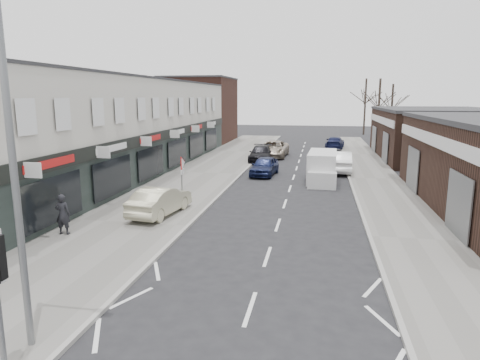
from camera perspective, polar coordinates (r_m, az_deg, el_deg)
The scene contains 20 objects.
ground at distance 10.64m, azimuth -0.48°, elevation -21.72°, with size 160.00×160.00×0.00m, color black.
pavement_left at distance 32.43m, azimuth -4.82°, elevation 0.88°, with size 5.50×64.00×0.12m, color slate.
pavement_right at distance 31.57m, azimuth 17.64°, elevation 0.11°, with size 3.50×64.00×0.12m, color slate.
shop_terrace_left at distance 32.19m, azimuth -17.88°, elevation 6.58°, with size 8.00×41.00×7.10m, color beige.
brick_block_far at distance 55.92m, azimuth -5.39°, elevation 9.19°, with size 8.00×10.00×8.00m, color #40221B.
right_unit_far at distance 44.26m, azimuth 24.66°, elevation 5.49°, with size 10.00×16.00×4.50m, color #331F17.
tree_far_a at distance 57.54m, azimuth 17.76°, elevation 4.77°, with size 3.60×3.60×8.00m, color #382D26, non-canonical shape.
tree_far_b at distance 63.80m, azimuth 19.33°, elevation 5.24°, with size 3.60×3.60×7.50m, color #382D26, non-canonical shape.
tree_far_c at distance 69.36m, azimuth 16.13°, elevation 5.84°, with size 3.60×3.60×8.50m, color #382D26, non-canonical shape.
street_lamp at distance 10.19m, azimuth -27.37°, elevation 3.39°, with size 2.23×0.22×8.00m.
warning_sign at distance 22.18m, azimuth -7.72°, elevation 1.71°, with size 0.12×0.80×2.70m.
white_van at distance 29.96m, azimuth 10.89°, elevation 1.63°, with size 2.04×5.32×2.05m.
sedan_on_pavement at distance 21.08m, azimuth -10.59°, elevation -2.73°, with size 1.46×4.18×1.38m, color #BDB997.
pedestrian at distance 19.20m, azimuth -22.56°, elevation -4.25°, with size 0.62×0.41×1.71m, color black.
parked_car_left_a at distance 31.83m, azimuth 3.28°, elevation 1.86°, with size 1.63×4.06×1.38m, color #141B3E.
parked_car_left_b at distance 38.62m, azimuth 2.78°, elevation 3.50°, with size 1.96×4.82×1.40m, color black.
parked_car_left_c at distance 41.76m, azimuth 4.46°, elevation 4.15°, with size 2.58×5.59×1.55m, color tan.
parked_car_right_a at distance 33.98m, azimuth 13.11°, elevation 2.38°, with size 1.73×4.95×1.63m, color white.
parked_car_right_b at distance 37.80m, azimuth 12.41°, elevation 3.16°, with size 1.76×4.38×1.49m, color black.
parked_car_right_c at distance 49.41m, azimuth 12.53°, elevation 4.88°, with size 1.91×4.70×1.36m, color #121638.
Camera 1 is at (1.71, -8.78, 5.76)m, focal length 32.00 mm.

